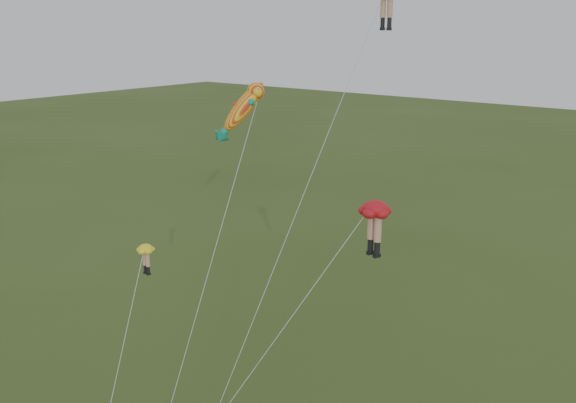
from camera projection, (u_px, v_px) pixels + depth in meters
The scene contains 4 objects.
legs_kite_red_high at pixel (383, 5), 33.13m from camera, with size 3.22×13.12×22.50m.
legs_kite_red_mid at pixel (371, 218), 26.42m from camera, with size 7.66×7.27×13.61m.
legs_kite_yellow at pixel (143, 261), 32.49m from camera, with size 3.28×6.68×9.78m.
fish_kite at pixel (243, 109), 30.54m from camera, with size 2.15×8.11×18.16m.
Camera 1 is at (19.79, -17.67, 20.62)m, focal length 40.00 mm.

